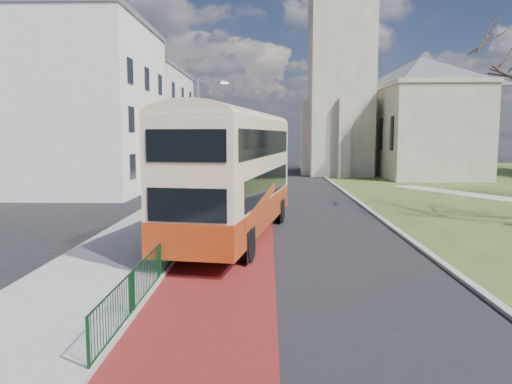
{
  "coord_description": "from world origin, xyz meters",
  "views": [
    {
      "loc": [
        0.28,
        -16.51,
        4.32
      ],
      "look_at": [
        -0.21,
        3.84,
        2.0
      ],
      "focal_mm": 35.0,
      "sensor_mm": 36.0,
      "label": 1
    }
  ],
  "objects": [
    {
      "name": "pavement_west",
      "position": [
        -5.0,
        20.0,
        0.06
      ],
      "size": [
        4.0,
        120.0,
        0.12
      ],
      "primitive_type": "cube",
      "color": "gray",
      "rests_on": "ground"
    },
    {
      "name": "kerb_west",
      "position": [
        -3.0,
        20.0,
        0.07
      ],
      "size": [
        0.25,
        120.0,
        0.13
      ],
      "primitive_type": "cube",
      "color": "#999993",
      "rests_on": "ground"
    },
    {
      "name": "gothic_church",
      "position": [
        12.56,
        38.0,
        13.13
      ],
      "size": [
        16.38,
        18.0,
        40.0
      ],
      "color": "gray",
      "rests_on": "ground"
    },
    {
      "name": "road_carriageway",
      "position": [
        1.5,
        20.0,
        0.01
      ],
      "size": [
        9.0,
        120.0,
        0.01
      ],
      "primitive_type": "cube",
      "color": "black",
      "rests_on": "ground"
    },
    {
      "name": "bus_lane",
      "position": [
        -1.2,
        20.0,
        0.01
      ],
      "size": [
        3.4,
        120.0,
        0.01
      ],
      "primitive_type": "cube",
      "color": "#591414",
      "rests_on": "ground"
    },
    {
      "name": "pedestrian_railing",
      "position": [
        -2.95,
        4.0,
        0.55
      ],
      "size": [
        0.07,
        24.0,
        1.12
      ],
      "color": "#0C391A",
      "rests_on": "ground"
    },
    {
      "name": "street_block_near",
      "position": [
        -14.0,
        22.0,
        6.51
      ],
      "size": [
        10.3,
        14.3,
        13.0
      ],
      "color": "silver",
      "rests_on": "ground"
    },
    {
      "name": "ground",
      "position": [
        0.0,
        0.0,
        0.0
      ],
      "size": [
        160.0,
        160.0,
        0.0
      ],
      "primitive_type": "plane",
      "color": "black",
      "rests_on": "ground"
    },
    {
      "name": "bus",
      "position": [
        -1.1,
        4.06,
        2.95
      ],
      "size": [
        4.85,
        12.69,
        5.18
      ],
      "rotation": [
        0.0,
        0.0,
        -0.16
      ],
      "color": "#A0310E",
      "rests_on": "ground"
    },
    {
      "name": "kerb_east",
      "position": [
        6.1,
        22.0,
        0.07
      ],
      "size": [
        0.25,
        80.0,
        0.13
      ],
      "primitive_type": "cube",
      "color": "#999993",
      "rests_on": "ground"
    },
    {
      "name": "street_block_far",
      "position": [
        -14.0,
        38.0,
        5.76
      ],
      "size": [
        10.3,
        16.3,
        11.5
      ],
      "color": "beige",
      "rests_on": "ground"
    },
    {
      "name": "streetlamp",
      "position": [
        -4.35,
        18.0,
        4.59
      ],
      "size": [
        2.13,
        0.18,
        8.0
      ],
      "color": "gray",
      "rests_on": "pavement_west"
    }
  ]
}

